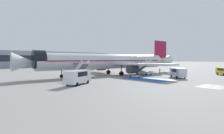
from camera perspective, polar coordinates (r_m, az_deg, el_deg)
name	(u,v)px	position (r m, az deg, el deg)	size (l,w,h in m)	color
ground_plane	(112,75)	(48.20, 0.09, -2.56)	(600.00, 600.00, 0.00)	gray
apron_leadline_yellow	(109,75)	(47.24, -0.87, -2.65)	(0.20, 81.42, 0.01)	gold
apron_stand_patch_blue	(147,79)	(38.53, 11.21, -3.87)	(6.32, 10.68, 0.01)	#2856A8
apron_walkway_bar_0	(208,88)	(29.94, 28.77, -5.96)	(0.44, 3.60, 0.01)	silver
apron_walkway_bar_1	(211,87)	(31.06, 29.55, -5.68)	(0.44, 3.60, 0.01)	silver
apron_walkway_bar_2	(214,86)	(32.18, 30.27, -5.42)	(0.44, 3.60, 0.01)	silver
apron_walkway_bar_3	(216,85)	(33.31, 30.94, -5.18)	(0.44, 3.60, 0.01)	silver
airliner	(111,61)	(47.39, -0.28, 1.84)	(47.88, 34.32, 10.43)	silver
boarding_stairs_forward	(82,74)	(38.16, -9.92, -2.41)	(2.69, 5.40, 4.18)	#ADB2BA
boarding_stairs_aft	(144,71)	(49.04, 10.32, -1.32)	(2.69, 5.40, 4.23)	#ADB2BA
fuel_tanker	(85,65)	(71.79, -8.76, 0.55)	(9.36, 3.03, 3.63)	#38383D
service_van_0	(178,72)	(42.94, 20.70, -1.55)	(4.36, 5.02, 2.25)	silver
service_van_1	(78,76)	(29.97, -11.08, -2.96)	(5.61, 4.11, 2.40)	silver
service_van_2	(224,71)	(56.04, 32.72, -1.01)	(4.67, 4.88, 1.99)	yellow
baggage_cart	(135,76)	(42.00, 7.50, -2.98)	(2.72, 2.99, 0.87)	gray
ground_crew_0	(160,71)	(53.01, 15.32, -1.19)	(0.39, 0.49, 1.61)	#191E38
ground_crew_1	(67,77)	(34.59, -14.59, -3.04)	(0.32, 0.47, 1.68)	#2D2D33
traffic_cone_0	(122,77)	(39.93, 3.20, -3.28)	(0.42, 0.42, 0.47)	orange
terminal_building	(2,59)	(103.89, -32.23, 2.18)	(125.89, 12.10, 8.71)	#89939E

